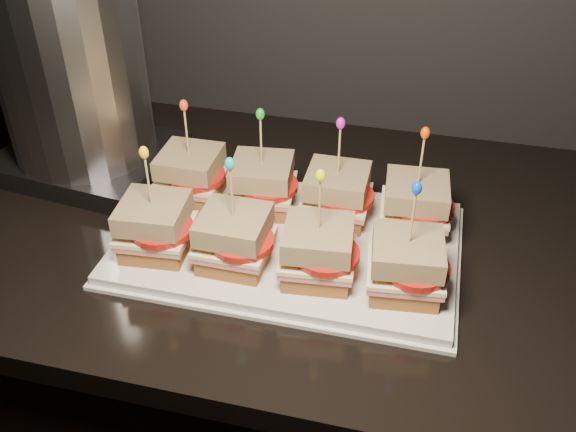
# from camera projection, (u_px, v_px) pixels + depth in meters

# --- Properties ---
(granite_slab) EXTENTS (2.25, 0.66, 0.04)m
(granite_slab) POSITION_uv_depth(u_px,v_px,m) (345.00, 240.00, 0.93)
(granite_slab) COLOR black
(granite_slab) RESTS_ON cabinet
(platter) EXTENTS (0.45, 0.28, 0.02)m
(platter) POSITION_uv_depth(u_px,v_px,m) (288.00, 243.00, 0.88)
(platter) COLOR silver
(platter) RESTS_ON granite_slab
(platter_rim) EXTENTS (0.47, 0.29, 0.01)m
(platter_rim) POSITION_uv_depth(u_px,v_px,m) (288.00, 246.00, 0.89)
(platter_rim) COLOR silver
(platter_rim) RESTS_ON granite_slab
(sandwich_0_bread_bot) EXTENTS (0.08, 0.08, 0.02)m
(sandwich_0_bread_bot) POSITION_uv_depth(u_px,v_px,m) (193.00, 189.00, 0.96)
(sandwich_0_bread_bot) COLOR brown
(sandwich_0_bread_bot) RESTS_ON platter
(sandwich_0_ham) EXTENTS (0.09, 0.09, 0.01)m
(sandwich_0_ham) POSITION_uv_depth(u_px,v_px,m) (192.00, 181.00, 0.95)
(sandwich_0_ham) COLOR #C36668
(sandwich_0_ham) RESTS_ON sandwich_0_bread_bot
(sandwich_0_cheese) EXTENTS (0.09, 0.09, 0.01)m
(sandwich_0_cheese) POSITION_uv_depth(u_px,v_px,m) (191.00, 177.00, 0.94)
(sandwich_0_cheese) COLOR #FEF3B0
(sandwich_0_cheese) RESTS_ON sandwich_0_ham
(sandwich_0_tomato) EXTENTS (0.08, 0.08, 0.01)m
(sandwich_0_tomato) POSITION_uv_depth(u_px,v_px,m) (197.00, 176.00, 0.93)
(sandwich_0_tomato) COLOR red
(sandwich_0_tomato) RESTS_ON sandwich_0_cheese
(sandwich_0_bread_top) EXTENTS (0.08, 0.08, 0.03)m
(sandwich_0_bread_top) POSITION_uv_depth(u_px,v_px,m) (190.00, 161.00, 0.93)
(sandwich_0_bread_top) COLOR #553212
(sandwich_0_bread_top) RESTS_ON sandwich_0_tomato
(sandwich_0_pick) EXTENTS (0.00, 0.00, 0.09)m
(sandwich_0_pick) POSITION_uv_depth(u_px,v_px,m) (187.00, 134.00, 0.90)
(sandwich_0_pick) COLOR tan
(sandwich_0_pick) RESTS_ON sandwich_0_bread_top
(sandwich_0_frill) EXTENTS (0.01, 0.01, 0.02)m
(sandwich_0_frill) POSITION_uv_depth(u_px,v_px,m) (184.00, 105.00, 0.87)
(sandwich_0_frill) COLOR red
(sandwich_0_frill) RESTS_ON sandwich_0_pick
(sandwich_1_bread_bot) EXTENTS (0.09, 0.09, 0.02)m
(sandwich_1_bread_bot) POSITION_uv_depth(u_px,v_px,m) (263.00, 199.00, 0.93)
(sandwich_1_bread_bot) COLOR brown
(sandwich_1_bread_bot) RESTS_ON platter
(sandwich_1_ham) EXTENTS (0.10, 0.10, 0.01)m
(sandwich_1_ham) POSITION_uv_depth(u_px,v_px,m) (262.00, 191.00, 0.93)
(sandwich_1_ham) COLOR #C36668
(sandwich_1_ham) RESTS_ON sandwich_1_bread_bot
(sandwich_1_cheese) EXTENTS (0.10, 0.10, 0.01)m
(sandwich_1_cheese) POSITION_uv_depth(u_px,v_px,m) (262.00, 187.00, 0.92)
(sandwich_1_cheese) COLOR #FEF3B0
(sandwich_1_cheese) RESTS_ON sandwich_1_ham
(sandwich_1_tomato) EXTENTS (0.08, 0.08, 0.01)m
(sandwich_1_tomato) POSITION_uv_depth(u_px,v_px,m) (269.00, 186.00, 0.91)
(sandwich_1_tomato) COLOR red
(sandwich_1_tomato) RESTS_ON sandwich_1_cheese
(sandwich_1_bread_top) EXTENTS (0.09, 0.09, 0.03)m
(sandwich_1_bread_top) POSITION_uv_depth(u_px,v_px,m) (262.00, 171.00, 0.91)
(sandwich_1_bread_top) COLOR #553212
(sandwich_1_bread_top) RESTS_ON sandwich_1_tomato
(sandwich_1_pick) EXTENTS (0.00, 0.00, 0.09)m
(sandwich_1_pick) POSITION_uv_depth(u_px,v_px,m) (261.00, 144.00, 0.88)
(sandwich_1_pick) COLOR tan
(sandwich_1_pick) RESTS_ON sandwich_1_bread_top
(sandwich_1_frill) EXTENTS (0.01, 0.01, 0.02)m
(sandwich_1_frill) POSITION_uv_depth(u_px,v_px,m) (260.00, 114.00, 0.85)
(sandwich_1_frill) COLOR green
(sandwich_1_frill) RESTS_ON sandwich_1_pick
(sandwich_2_bread_bot) EXTENTS (0.08, 0.08, 0.02)m
(sandwich_2_bread_bot) POSITION_uv_depth(u_px,v_px,m) (336.00, 210.00, 0.91)
(sandwich_2_bread_bot) COLOR brown
(sandwich_2_bread_bot) RESTS_ON platter
(sandwich_2_ham) EXTENTS (0.09, 0.09, 0.01)m
(sandwich_2_ham) POSITION_uv_depth(u_px,v_px,m) (336.00, 201.00, 0.90)
(sandwich_2_ham) COLOR #C36668
(sandwich_2_ham) RESTS_ON sandwich_2_bread_bot
(sandwich_2_cheese) EXTENTS (0.09, 0.09, 0.01)m
(sandwich_2_cheese) POSITION_uv_depth(u_px,v_px,m) (337.00, 197.00, 0.90)
(sandwich_2_cheese) COLOR #FEF3B0
(sandwich_2_cheese) RESTS_ON sandwich_2_ham
(sandwich_2_tomato) EXTENTS (0.08, 0.08, 0.01)m
(sandwich_2_tomato) POSITION_uv_depth(u_px,v_px,m) (345.00, 196.00, 0.89)
(sandwich_2_tomato) COLOR red
(sandwich_2_tomato) RESTS_ON sandwich_2_cheese
(sandwich_2_bread_top) EXTENTS (0.08, 0.08, 0.03)m
(sandwich_2_bread_top) POSITION_uv_depth(u_px,v_px,m) (338.00, 181.00, 0.88)
(sandwich_2_bread_top) COLOR #553212
(sandwich_2_bread_top) RESTS_ON sandwich_2_tomato
(sandwich_2_pick) EXTENTS (0.00, 0.00, 0.09)m
(sandwich_2_pick) POSITION_uv_depth(u_px,v_px,m) (339.00, 153.00, 0.86)
(sandwich_2_pick) COLOR tan
(sandwich_2_pick) RESTS_ON sandwich_2_bread_top
(sandwich_2_frill) EXTENTS (0.01, 0.01, 0.02)m
(sandwich_2_frill) POSITION_uv_depth(u_px,v_px,m) (341.00, 123.00, 0.83)
(sandwich_2_frill) COLOR #C614B0
(sandwich_2_frill) RESTS_ON sandwich_2_pick
(sandwich_3_bread_bot) EXTENTS (0.09, 0.09, 0.02)m
(sandwich_3_bread_bot) POSITION_uv_depth(u_px,v_px,m) (413.00, 221.00, 0.89)
(sandwich_3_bread_bot) COLOR brown
(sandwich_3_bread_bot) RESTS_ON platter
(sandwich_3_ham) EXTENTS (0.10, 0.09, 0.01)m
(sandwich_3_ham) POSITION_uv_depth(u_px,v_px,m) (414.00, 212.00, 0.88)
(sandwich_3_ham) COLOR #C36668
(sandwich_3_ham) RESTS_ON sandwich_3_bread_bot
(sandwich_3_cheese) EXTENTS (0.10, 0.10, 0.01)m
(sandwich_3_cheese) POSITION_uv_depth(u_px,v_px,m) (415.00, 207.00, 0.88)
(sandwich_3_cheese) COLOR #FEF3B0
(sandwich_3_cheese) RESTS_ON sandwich_3_ham
(sandwich_3_tomato) EXTENTS (0.08, 0.08, 0.01)m
(sandwich_3_tomato) POSITION_uv_depth(u_px,v_px,m) (424.00, 207.00, 0.87)
(sandwich_3_tomato) COLOR red
(sandwich_3_tomato) RESTS_ON sandwich_3_cheese
(sandwich_3_bread_top) EXTENTS (0.09, 0.09, 0.03)m
(sandwich_3_bread_top) POSITION_uv_depth(u_px,v_px,m) (417.00, 192.00, 0.86)
(sandwich_3_bread_top) COLOR #553212
(sandwich_3_bread_top) RESTS_ON sandwich_3_tomato
(sandwich_3_pick) EXTENTS (0.00, 0.00, 0.09)m
(sandwich_3_pick) POSITION_uv_depth(u_px,v_px,m) (421.00, 163.00, 0.84)
(sandwich_3_pick) COLOR tan
(sandwich_3_pick) RESTS_ON sandwich_3_bread_top
(sandwich_3_frill) EXTENTS (0.01, 0.01, 0.02)m
(sandwich_3_frill) POSITION_uv_depth(u_px,v_px,m) (425.00, 133.00, 0.81)
(sandwich_3_frill) COLOR #E74002
(sandwich_3_frill) RESTS_ON sandwich_3_pick
(sandwich_4_bread_bot) EXTENTS (0.09, 0.09, 0.02)m
(sandwich_4_bread_bot) POSITION_uv_depth(u_px,v_px,m) (157.00, 242.00, 0.85)
(sandwich_4_bread_bot) COLOR brown
(sandwich_4_bread_bot) RESTS_ON platter
(sandwich_4_ham) EXTENTS (0.10, 0.09, 0.01)m
(sandwich_4_ham) POSITION_uv_depth(u_px,v_px,m) (156.00, 233.00, 0.84)
(sandwich_4_ham) COLOR #C36668
(sandwich_4_ham) RESTS_ON sandwich_4_bread_bot
(sandwich_4_cheese) EXTENTS (0.10, 0.10, 0.01)m
(sandwich_4_cheese) POSITION_uv_depth(u_px,v_px,m) (155.00, 229.00, 0.84)
(sandwich_4_cheese) COLOR #FEF3B0
(sandwich_4_cheese) RESTS_ON sandwich_4_ham
(sandwich_4_tomato) EXTENTS (0.08, 0.08, 0.01)m
(sandwich_4_tomato) POSITION_uv_depth(u_px,v_px,m) (161.00, 228.00, 0.83)
(sandwich_4_tomato) COLOR red
(sandwich_4_tomato) RESTS_ON sandwich_4_cheese
(sandwich_4_bread_top) EXTENTS (0.09, 0.09, 0.03)m
(sandwich_4_bread_top) POSITION_uv_depth(u_px,v_px,m) (153.00, 213.00, 0.82)
(sandwich_4_bread_top) COLOR #553212
(sandwich_4_bread_top) RESTS_ON sandwich_4_tomato
(sandwich_4_pick) EXTENTS (0.00, 0.00, 0.09)m
(sandwich_4_pick) POSITION_uv_depth(u_px,v_px,m) (149.00, 184.00, 0.80)
(sandwich_4_pick) COLOR tan
(sandwich_4_pick) RESTS_ON sandwich_4_bread_top
(sandwich_4_frill) EXTENTS (0.01, 0.01, 0.02)m
(sandwich_4_frill) POSITION_uv_depth(u_px,v_px,m) (144.00, 152.00, 0.77)
(sandwich_4_frill) COLOR yellow
(sandwich_4_frill) RESTS_ON sandwich_4_pick
(sandwich_5_bread_bot) EXTENTS (0.08, 0.08, 0.02)m
(sandwich_5_bread_bot) POSITION_uv_depth(u_px,v_px,m) (235.00, 255.00, 0.83)
(sandwich_5_bread_bot) COLOR brown
(sandwich_5_bread_bot) RESTS_ON platter
(sandwich_5_ham) EXTENTS (0.09, 0.09, 0.01)m
(sandwich_5_ham) POSITION_uv_depth(u_px,v_px,m) (235.00, 245.00, 0.82)
(sandwich_5_ham) COLOR #C36668
(sandwich_5_ham) RESTS_ON sandwich_5_bread_bot
(sandwich_5_cheese) EXTENTS (0.09, 0.09, 0.01)m
(sandwich_5_cheese) POSITION_uv_depth(u_px,v_px,m) (234.00, 241.00, 0.82)
(sandwich_5_cheese) COLOR #FEF3B0
(sandwich_5_cheese) RESTS_ON sandwich_5_ham
(sandwich_5_tomato) EXTENTS (0.08, 0.08, 0.01)m
(sandwich_5_tomato) POSITION_uv_depth(u_px,v_px,m) (242.00, 241.00, 0.81)
(sandwich_5_tomato) COLOR red
(sandwich_5_tomato) RESTS_ON sandwich_5_cheese
(sandwich_5_bread_top) EXTENTS (0.08, 0.08, 0.03)m
(sandwich_5_bread_top) POSITION_uv_depth(u_px,v_px,m) (233.00, 225.00, 0.80)
(sandwich_5_bread_top) COLOR #553212
(sandwich_5_bread_top) RESTS_ON sandwich_5_tomato
(sandwich_5_pick) EXTENTS (0.00, 0.00, 0.09)m
(sandwich_5_pick) POSITION_uv_depth(u_px,v_px,m) (232.00, 195.00, 0.78)
(sandwich_5_pick) COLOR tan
(sandwich_5_pick) RESTS_ON sandwich_5_bread_top
(sandwich_5_frill) EXTENTS (0.01, 0.01, 0.02)m
(sandwich_5_frill) POSITION_uv_depth(u_px,v_px,m) (230.00, 164.00, 0.75)
(sandwich_5_frill) COLOR #04B6BA
(sandwich_5_frill) RESTS_ON sandwich_5_pick
(sandwich_6_bread_bot) EXTENTS (0.09, 0.09, 0.02)m
(sandwich_6_bread_bot) POSITION_uv_depth(u_px,v_px,m) (317.00, 268.00, 0.81)
(sandwich_6_bread_bot) COLOR brown
(sandwich_6_bread_bot) RESTS_ON platter
(sandwich_6_ham) EXTENTS (0.10, 0.10, 0.01)m
(sandwich_6_ham) POSITION_uv_depth(u_px,v_px,m) (318.00, 258.00, 0.80)
(sandwich_6_ham) COLOR #C36668
(sandwich_6_ham) RESTS_ON sandwich_6_bread_bot
(sandwich_6_cheese) EXTENTS (0.10, 0.10, 0.01)m
(sandwich_6_cheese) POSITION_uv_depth(u_px,v_px,m) (318.00, 254.00, 0.80)
(sandwich_6_cheese) COLOR #FEF3B0
(sandwich_6_cheese) RESTS_ON sandwich_6_ham
(sandwich_6_tomato) EXTENTS (0.08, 0.08, 0.01)m
(sandwich_6_tomato) POSITION_uv_depth(u_px,v_px,m) (327.00, 254.00, 0.79)
(sandwich_6_tomato) COLOR red
(sandwich_6_tomato) RESTS_ON sandwich_6_cheese
(sandwich_6_bread_top) EXTENTS (0.09, 0.09, 0.03)m
(sandwich_6_bread_top) POSITION_uv_depth(u_px,v_px,m) (318.00, 237.00, 0.78)
(sandwich_6_bread_top) COLOR #553212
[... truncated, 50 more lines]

